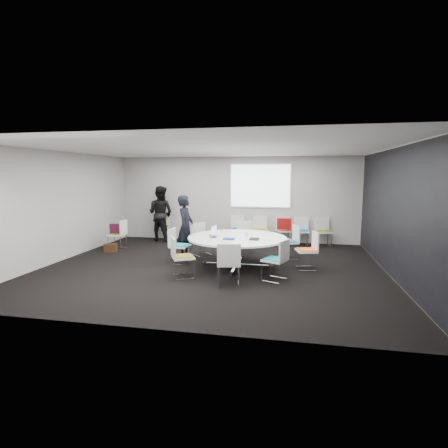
% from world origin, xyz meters
% --- Properties ---
extents(room_shell, '(8.08, 7.08, 2.88)m').
position_xyz_m(room_shell, '(0.09, 0.00, 1.40)').
color(room_shell, black).
rests_on(room_shell, ground).
extents(conference_table, '(2.36, 2.36, 0.73)m').
position_xyz_m(conference_table, '(0.57, 0.16, 0.55)').
color(conference_table, silver).
rests_on(conference_table, ground).
extents(projection_screen, '(1.90, 0.03, 1.35)m').
position_xyz_m(projection_screen, '(0.80, 3.46, 1.85)').
color(projection_screen, white).
rests_on(projection_screen, room_shell).
extents(chair_ring_a, '(0.54, 0.55, 0.88)m').
position_xyz_m(chair_ring_a, '(2.21, 0.25, 0.28)').
color(chair_ring_a, silver).
rests_on(chair_ring_a, ground).
extents(chair_ring_b, '(0.59, 0.59, 0.88)m').
position_xyz_m(chair_ring_b, '(1.79, 1.26, 0.28)').
color(chair_ring_b, silver).
rests_on(chair_ring_b, ground).
extents(chair_ring_c, '(0.50, 0.49, 0.88)m').
position_xyz_m(chair_ring_c, '(0.52, 1.81, 0.28)').
color(chair_ring_c, silver).
rests_on(chair_ring_c, ground).
extents(chair_ring_d, '(0.64, 0.64, 0.88)m').
position_xyz_m(chair_ring_d, '(-0.57, 1.19, 0.28)').
color(chair_ring_d, silver).
rests_on(chair_ring_d, ground).
extents(chair_ring_e, '(0.48, 0.49, 0.88)m').
position_xyz_m(chair_ring_e, '(-0.90, 0.20, 0.28)').
color(chair_ring_e, silver).
rests_on(chair_ring_e, ground).
extents(chair_ring_f, '(0.61, 0.62, 0.88)m').
position_xyz_m(chair_ring_f, '(-0.45, -0.95, 0.28)').
color(chair_ring_f, silver).
rests_on(chair_ring_f, ground).
extents(chair_ring_g, '(0.54, 0.53, 0.88)m').
position_xyz_m(chair_ring_g, '(0.63, -1.29, 0.28)').
color(chair_ring_g, silver).
rests_on(chair_ring_g, ground).
extents(chair_ring_h, '(0.59, 0.60, 0.88)m').
position_xyz_m(chair_ring_h, '(1.53, -0.80, 0.28)').
color(chair_ring_h, silver).
rests_on(chair_ring_h, ground).
extents(chair_back_a, '(0.60, 0.60, 0.88)m').
position_xyz_m(chair_back_a, '(0.15, 3.16, 0.28)').
color(chair_back_a, silver).
rests_on(chair_back_a, ground).
extents(chair_back_b, '(0.53, 0.52, 0.88)m').
position_xyz_m(chair_back_b, '(0.86, 3.17, 0.28)').
color(chair_back_b, silver).
rests_on(chair_back_b, ground).
extents(chair_back_c, '(0.57, 0.56, 0.88)m').
position_xyz_m(chair_back_c, '(1.61, 3.16, 0.28)').
color(chair_back_c, silver).
rests_on(chair_back_c, ground).
extents(chair_back_d, '(0.47, 0.46, 0.88)m').
position_xyz_m(chair_back_d, '(2.15, 3.15, 0.28)').
color(chair_back_d, silver).
rests_on(chair_back_d, ground).
extents(chair_back_e, '(0.55, 0.54, 0.88)m').
position_xyz_m(chair_back_e, '(2.82, 3.16, 0.28)').
color(chair_back_e, silver).
rests_on(chair_back_e, ground).
extents(chair_spare_left, '(0.46, 0.48, 0.88)m').
position_xyz_m(chair_spare_left, '(-3.25, 1.47, 0.28)').
color(chair_spare_left, silver).
rests_on(chair_spare_left, ground).
extents(chair_person_back, '(0.53, 0.52, 0.88)m').
position_xyz_m(chair_person_back, '(-2.48, 3.17, 0.28)').
color(chair_person_back, silver).
rests_on(chair_person_back, ground).
extents(person_main, '(0.40, 0.61, 1.68)m').
position_xyz_m(person_main, '(-0.91, 0.78, 0.84)').
color(person_main, black).
rests_on(person_main, ground).
extents(person_back, '(1.02, 0.87, 1.84)m').
position_xyz_m(person_back, '(-2.48, 3.00, 0.92)').
color(person_back, black).
rests_on(person_back, ground).
extents(laptop, '(0.36, 0.42, 0.03)m').
position_xyz_m(laptop, '(0.04, 0.08, 0.74)').
color(laptop, '#333338').
rests_on(laptop, conference_table).
extents(laptop_lid, '(0.06, 0.30, 0.22)m').
position_xyz_m(laptop_lid, '(-0.01, 0.19, 0.86)').
color(laptop_lid, silver).
rests_on(laptop_lid, conference_table).
extents(notebook_black, '(0.23, 0.30, 0.02)m').
position_xyz_m(notebook_black, '(1.01, -0.07, 0.74)').
color(notebook_black, black).
rests_on(notebook_black, conference_table).
extents(tablet_folio, '(0.27, 0.21, 0.03)m').
position_xyz_m(tablet_folio, '(0.43, -0.18, 0.74)').
color(tablet_folio, navy).
rests_on(tablet_folio, conference_table).
extents(papers_right, '(0.37, 0.35, 0.00)m').
position_xyz_m(papers_right, '(1.14, 0.51, 0.73)').
color(papers_right, white).
rests_on(papers_right, conference_table).
extents(papers_front, '(0.34, 0.27, 0.00)m').
position_xyz_m(papers_front, '(1.24, -0.04, 0.73)').
color(papers_front, silver).
rests_on(papers_front, conference_table).
extents(cup, '(0.08, 0.08, 0.09)m').
position_xyz_m(cup, '(0.76, 0.36, 0.78)').
color(cup, white).
rests_on(cup, conference_table).
extents(phone, '(0.16, 0.12, 0.01)m').
position_xyz_m(phone, '(1.00, -0.19, 0.73)').
color(phone, black).
rests_on(phone, conference_table).
extents(maroon_bag, '(0.41, 0.18, 0.28)m').
position_xyz_m(maroon_bag, '(-3.26, 1.47, 0.62)').
color(maroon_bag, '#491329').
rests_on(maroon_bag, chair_spare_left).
extents(brown_bag, '(0.39, 0.25, 0.24)m').
position_xyz_m(brown_bag, '(-3.25, 1.04, 0.12)').
color(brown_bag, '#362011').
rests_on(brown_bag, ground).
extents(red_jacket, '(0.45, 0.18, 0.36)m').
position_xyz_m(red_jacket, '(1.61, 2.94, 0.70)').
color(red_jacket, '#9F1314').
rests_on(red_jacket, chair_back_c).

